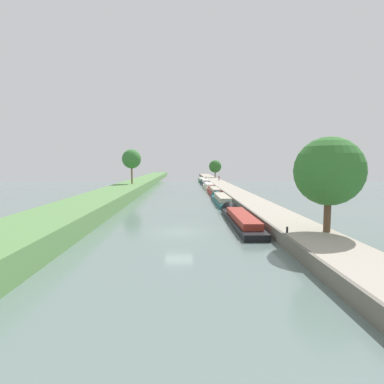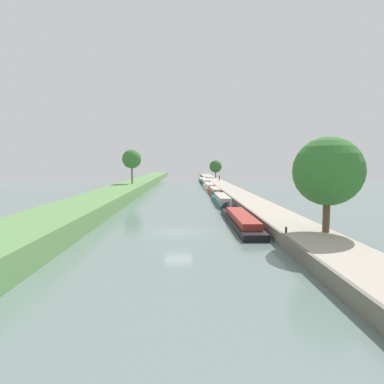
{
  "view_description": "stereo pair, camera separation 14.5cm",
  "coord_description": "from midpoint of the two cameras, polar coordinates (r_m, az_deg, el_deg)",
  "views": [
    {
      "loc": [
        0.51,
        -28.64,
        6.26
      ],
      "look_at": [
        1.88,
        29.73,
        1.0
      ],
      "focal_mm": 30.03,
      "sensor_mm": 36.0,
      "label": 1
    },
    {
      "loc": [
        0.65,
        -28.65,
        6.26
      ],
      "look_at": [
        1.88,
        29.73,
        1.0
      ],
      "focal_mm": 30.03,
      "sensor_mm": 36.0,
      "label": 2
    }
  ],
  "objects": [
    {
      "name": "left_grassy_bank",
      "position": [
        31.45,
        -23.51,
        -5.09
      ],
      "size": [
        6.47,
        260.0,
        1.81
      ],
      "color": "#5B894C",
      "rests_on": "ground_plane"
    },
    {
      "name": "tree_rightbank_near",
      "position": [
        26.4,
        23.0,
        3.39
      ],
      "size": [
        5.21,
        5.21,
        7.27
      ],
      "color": "brown",
      "rests_on": "right_towpath"
    },
    {
      "name": "person_walking",
      "position": [
        97.52,
        4.79,
        2.55
      ],
      "size": [
        0.34,
        0.34,
        1.66
      ],
      "color": "#282D42",
      "rests_on": "right_towpath"
    },
    {
      "name": "narrowboat_teal",
      "position": [
        51.12,
        5.11,
        -1.3
      ],
      "size": [
        2.0,
        15.34,
        2.01
      ],
      "color": "#195B60",
      "rests_on": "ground_plane"
    },
    {
      "name": "ground_plane",
      "position": [
        29.33,
        -2.48,
        -7.18
      ],
      "size": [
        160.0,
        160.0,
        0.0
      ],
      "primitive_type": "plane",
      "color": "slate"
    },
    {
      "name": "mooring_bollard_far",
      "position": [
        115.57,
        2.49,
        2.64
      ],
      "size": [
        0.16,
        0.16,
        0.45
      ],
      "color": "black",
      "rests_on": "right_towpath"
    },
    {
      "name": "narrowboat_red",
      "position": [
        65.38,
        3.9,
        0.14
      ],
      "size": [
        1.81,
        13.98,
        1.83
      ],
      "color": "maroon",
      "rests_on": "ground_plane"
    },
    {
      "name": "narrowboat_black",
      "position": [
        34.15,
        8.31,
        -4.64
      ],
      "size": [
        2.14,
        16.26,
        2.03
      ],
      "color": "black",
      "rests_on": "ground_plane"
    },
    {
      "name": "narrowboat_navy",
      "position": [
        94.82,
        2.3,
        1.72
      ],
      "size": [
        1.98,
        13.8,
        2.09
      ],
      "color": "#141E42",
      "rests_on": "ground_plane"
    },
    {
      "name": "stone_quay",
      "position": [
        30.11,
        12.77,
        -5.97
      ],
      "size": [
        0.25,
        260.0,
        1.04
      ],
      "color": "#6B665B",
      "rests_on": "ground_plane"
    },
    {
      "name": "narrowboat_cream",
      "position": [
        79.76,
        2.86,
        1.04
      ],
      "size": [
        2.06,
        13.78,
        2.0
      ],
      "color": "beige",
      "rests_on": "ground_plane"
    },
    {
      "name": "tree_rightbank_midnear",
      "position": [
        118.78,
        4.1,
        4.55
      ],
      "size": [
        4.55,
        4.55,
        6.33
      ],
      "color": "brown",
      "rests_on": "right_towpath"
    },
    {
      "name": "tree_leftbank_downstream",
      "position": [
        70.44,
        -10.75,
        5.77
      ],
      "size": [
        4.08,
        4.08,
        7.39
      ],
      "color": "brown",
      "rests_on": "left_grassy_bank"
    },
    {
      "name": "right_towpath",
      "position": [
        30.75,
        16.92,
        -5.88
      ],
      "size": [
        4.32,
        260.0,
        0.99
      ],
      "color": "#A89E8E",
      "rests_on": "ground_plane"
    },
    {
      "name": "mooring_bollard_near",
      "position": [
        25.54,
        16.38,
        -6.45
      ],
      "size": [
        0.16,
        0.16,
        0.45
      ],
      "color": "black",
      "rests_on": "right_towpath"
    },
    {
      "name": "narrowboat_green",
      "position": [
        109.3,
        1.73,
        2.14
      ],
      "size": [
        2.13,
        14.26,
        2.02
      ],
      "color": "#1E6033",
      "rests_on": "ground_plane"
    }
  ]
}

